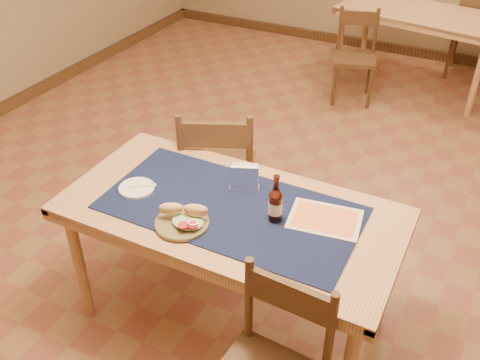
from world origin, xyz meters
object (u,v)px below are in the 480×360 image
at_px(back_table, 422,20).
at_px(napkin_holder, 244,177).
at_px(sandwich_plate, 184,220).
at_px(beer_bottle, 275,204).
at_px(main_table, 231,222).
at_px(chair_main_far, 218,172).

bearing_deg(back_table, napkin_holder, -93.94).
bearing_deg(sandwich_plate, beer_bottle, 31.58).
height_order(sandwich_plate, beer_bottle, beer_bottle).
bearing_deg(main_table, napkin_holder, 94.10).
xyz_separation_m(back_table, beer_bottle, (0.01, -3.43, 0.18)).
bearing_deg(chair_main_far, napkin_holder, -46.68).
xyz_separation_m(back_table, napkin_holder, (-0.22, -3.27, 0.15)).
xyz_separation_m(back_table, chair_main_far, (-0.60, -2.87, -0.17)).
distance_m(main_table, beer_bottle, 0.28).
xyz_separation_m(sandwich_plate, napkin_holder, (0.12, 0.38, 0.04)).
xyz_separation_m(main_table, back_table, (0.21, 3.44, 0.00)).
bearing_deg(main_table, chair_main_far, 124.09).
bearing_deg(napkin_holder, sandwich_plate, -107.31).
distance_m(back_table, chair_main_far, 2.94).
bearing_deg(back_table, beer_bottle, -89.85).
relative_size(main_table, chair_main_far, 1.67).
xyz_separation_m(sandwich_plate, beer_bottle, (0.35, 0.22, 0.06)).
bearing_deg(main_table, beer_bottle, 3.24).
bearing_deg(back_table, chair_main_far, -101.71).
height_order(chair_main_far, beer_bottle, beer_bottle).
xyz_separation_m(main_table, chair_main_far, (-0.38, 0.57, -0.17)).
relative_size(back_table, sandwich_plate, 6.51).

